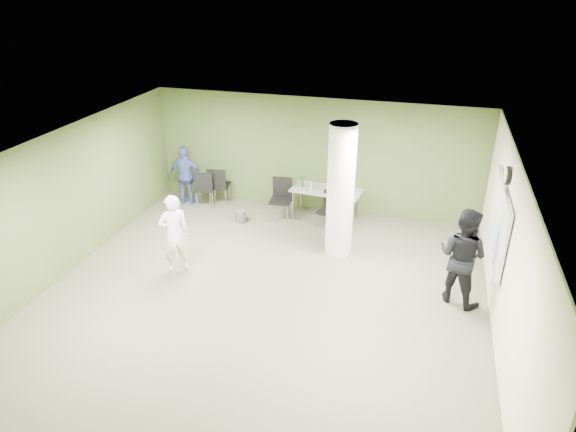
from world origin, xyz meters
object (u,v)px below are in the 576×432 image
(woman_white, at_px, (174,234))
(man_blue, at_px, (186,176))
(folding_table, at_px, (326,191))
(chair_back_left, at_px, (204,186))
(man_black, at_px, (462,256))

(woman_white, xyz_separation_m, man_blue, (-1.22, 3.01, -0.05))
(folding_table, relative_size, chair_back_left, 1.76)
(woman_white, bearing_deg, chair_back_left, -115.20)
(man_black, height_order, man_blue, man_black)
(chair_back_left, xyz_separation_m, woman_white, (0.71, -2.94, 0.25))
(chair_back_left, height_order, woman_white, woman_white)
(man_black, bearing_deg, man_blue, 6.50)
(woman_white, height_order, man_blue, woman_white)
(folding_table, relative_size, man_blue, 1.11)
(folding_table, distance_m, chair_back_left, 3.06)
(folding_table, xyz_separation_m, chair_back_left, (-3.06, -0.12, -0.17))
(folding_table, height_order, woman_white, woman_white)
(chair_back_left, bearing_deg, woman_white, 88.46)
(folding_table, bearing_deg, man_blue, -174.26)
(man_blue, bearing_deg, man_black, 153.55)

